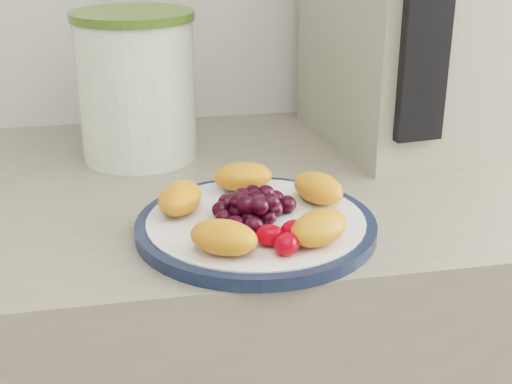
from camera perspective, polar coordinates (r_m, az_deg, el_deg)
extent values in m
cylinder|color=#16223E|center=(0.81, 0.00, -2.77)|extent=(0.27, 0.27, 0.01)
cylinder|color=white|center=(0.81, 0.00, -2.71)|extent=(0.25, 0.25, 0.02)
cylinder|color=#457415|center=(1.04, -9.51, 8.02)|extent=(0.21, 0.21, 0.20)
cylinder|color=#4A6825|center=(1.02, -9.89, 13.76)|extent=(0.21, 0.21, 0.01)
cube|color=#A3A08C|center=(1.11, 11.72, 13.51)|extent=(0.25, 0.33, 0.38)
cube|color=black|center=(0.95, 13.41, 12.24)|extent=(0.07, 0.03, 0.28)
ellipsoid|color=orange|center=(0.85, 5.00, 0.32)|extent=(0.07, 0.09, 0.03)
ellipsoid|color=orange|center=(0.88, -1.04, 1.25)|extent=(0.07, 0.05, 0.03)
ellipsoid|color=orange|center=(0.82, -6.09, -0.48)|extent=(0.07, 0.09, 0.03)
ellipsoid|color=orange|center=(0.73, -2.60, -3.65)|extent=(0.09, 0.08, 0.03)
ellipsoid|color=orange|center=(0.75, 5.06, -2.87)|extent=(0.09, 0.08, 0.03)
ellipsoid|color=black|center=(0.81, 0.00, -1.57)|extent=(0.02, 0.02, 0.02)
ellipsoid|color=black|center=(0.81, 1.41, -1.37)|extent=(0.02, 0.02, 0.02)
ellipsoid|color=black|center=(0.82, 0.46, -0.95)|extent=(0.02, 0.02, 0.02)
ellipsoid|color=black|center=(0.82, -0.94, -1.08)|extent=(0.02, 0.02, 0.02)
ellipsoid|color=black|center=(0.80, -1.43, -1.60)|extent=(0.02, 0.02, 0.02)
ellipsoid|color=black|center=(0.79, -0.48, -2.15)|extent=(0.02, 0.02, 0.02)
ellipsoid|color=black|center=(0.79, 0.97, -2.04)|extent=(0.02, 0.02, 0.02)
ellipsoid|color=black|center=(0.82, 2.48, -0.99)|extent=(0.02, 0.02, 0.02)
ellipsoid|color=black|center=(0.84, 1.51, -0.56)|extent=(0.02, 0.02, 0.02)
ellipsoid|color=black|center=(0.84, 0.18, -0.40)|extent=(0.02, 0.02, 0.02)
ellipsoid|color=black|center=(0.84, -1.19, -0.57)|extent=(0.02, 0.02, 0.02)
ellipsoid|color=black|center=(0.83, -2.28, -0.85)|extent=(0.02, 0.02, 0.02)
ellipsoid|color=black|center=(0.81, -2.80, -1.44)|extent=(0.02, 0.02, 0.02)
ellipsoid|color=black|center=(0.79, -2.58, -2.10)|extent=(0.02, 0.02, 0.02)
ellipsoid|color=black|center=(0.78, -1.63, -2.54)|extent=(0.02, 0.02, 0.02)
ellipsoid|color=black|center=(0.77, -0.20, -2.71)|extent=(0.02, 0.02, 0.02)
ellipsoid|color=black|center=(0.80, 0.00, -0.56)|extent=(0.02, 0.02, 0.02)
ellipsoid|color=black|center=(0.81, 0.75, -0.13)|extent=(0.02, 0.02, 0.02)
ellipsoid|color=black|center=(0.82, -0.26, -0.07)|extent=(0.02, 0.02, 0.02)
ellipsoid|color=black|center=(0.81, -1.13, -0.29)|extent=(0.02, 0.02, 0.02)
ellipsoid|color=black|center=(0.80, -1.36, -0.67)|extent=(0.02, 0.02, 0.02)
ellipsoid|color=black|center=(0.78, -0.78, -1.02)|extent=(0.02, 0.02, 0.02)
ellipsoid|color=black|center=(0.78, 0.27, -1.10)|extent=(0.02, 0.02, 0.02)
ellipsoid|color=black|center=(0.79, 1.16, -0.87)|extent=(0.02, 0.02, 0.02)
ellipsoid|color=red|center=(0.74, 1.11, -3.49)|extent=(0.03, 0.03, 0.02)
ellipsoid|color=red|center=(0.75, 3.05, -3.10)|extent=(0.03, 0.03, 0.02)
ellipsoid|color=red|center=(0.73, 2.48, -4.19)|extent=(0.04, 0.04, 0.02)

